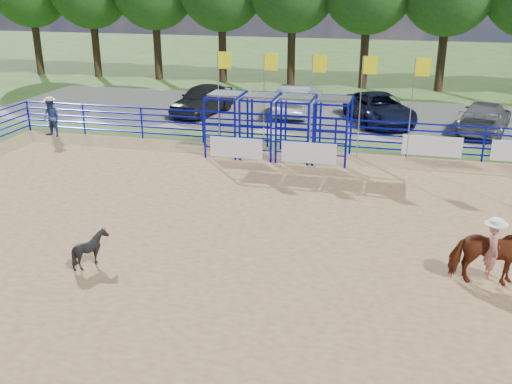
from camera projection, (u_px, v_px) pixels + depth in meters
ground at (292, 253)px, 15.61m from camera, size 120.00×120.00×0.00m
arena_dirt at (292, 252)px, 15.60m from camera, size 30.00×20.00×0.02m
gravel_strip at (350, 116)px, 31.05m from camera, size 40.00×10.00×0.01m
horse_and_rider at (492, 252)px, 13.64m from camera, size 1.95×1.05×2.43m
calf at (91, 249)px, 14.73m from camera, size 1.05×0.99×0.95m
spectator_cowboy at (51, 117)px, 26.73m from camera, size 0.99×0.85×1.84m
car_a at (203, 99)px, 31.36m from camera, size 2.77×5.07×1.63m
car_b at (298, 99)px, 31.25m from camera, size 2.13×5.11×1.64m
car_c at (379, 108)px, 29.44m from camera, size 4.39×5.95×1.50m
car_d at (485, 117)px, 27.62m from camera, size 3.25×5.47×1.49m
perimeter_fence at (292, 228)px, 15.35m from camera, size 30.10×20.10×1.50m
chute_assembly at (287, 127)px, 23.63m from camera, size 19.32×2.41×4.20m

